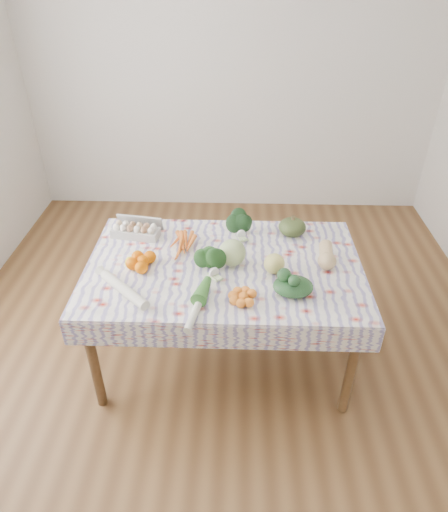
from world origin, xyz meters
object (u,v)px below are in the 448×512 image
(kabocha_squash, at_px, (292,227))
(egg_carton, at_px, (135,231))
(grapefruit, at_px, (274,264))
(cabbage, at_px, (232,253))
(dining_table, at_px, (224,275))
(butternut_squash, at_px, (327,254))

(kabocha_squash, bearing_deg, egg_carton, -176.78)
(kabocha_squash, xyz_separation_m, grapefruit, (-0.14, -0.43, 0.00))
(cabbage, bearing_deg, dining_table, -175.93)
(dining_table, height_order, cabbage, cabbage)
(dining_table, xyz_separation_m, grapefruit, (0.29, -0.08, 0.14))
(dining_table, height_order, egg_carton, egg_carton)
(cabbage, distance_m, grapefruit, 0.26)
(egg_carton, height_order, butternut_squash, butternut_squash)
(dining_table, bearing_deg, kabocha_squash, 38.77)
(cabbage, relative_size, butternut_squash, 0.69)
(egg_carton, xyz_separation_m, grapefruit, (0.89, -0.37, 0.02))
(egg_carton, bearing_deg, grapefruit, -13.24)
(cabbage, relative_size, grapefruit, 1.33)
(kabocha_squash, height_order, butternut_squash, kabocha_squash)
(kabocha_squash, xyz_separation_m, butternut_squash, (0.18, -0.31, -0.00))
(egg_carton, bearing_deg, cabbage, -15.04)
(cabbage, bearing_deg, egg_carton, 155.57)
(dining_table, xyz_separation_m, egg_carton, (-0.59, 0.29, 0.13))
(dining_table, height_order, kabocha_squash, kabocha_squash)
(grapefruit, bearing_deg, butternut_squash, 20.52)
(egg_carton, height_order, kabocha_squash, kabocha_squash)
(dining_table, distance_m, grapefruit, 0.34)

